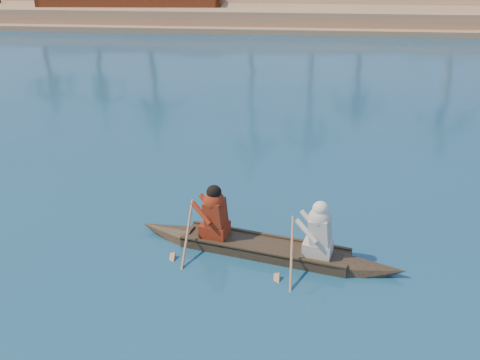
# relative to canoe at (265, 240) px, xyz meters

# --- Properties ---
(ground) EXTENTS (160.00, 160.00, 0.00)m
(ground) POSITION_rel_canoe_xyz_m (-4.13, 4.00, -0.29)
(ground) COLOR navy
(ground) RESTS_ON ground
(shrub_cluster) EXTENTS (100.00, 6.00, 2.40)m
(shrub_cluster) POSITION_rel_canoe_xyz_m (-4.13, 35.50, 0.91)
(shrub_cluster) COLOR #223613
(shrub_cluster) RESTS_ON ground
(canoe) EXTENTS (5.57, 2.06, 1.53)m
(canoe) POSITION_rel_canoe_xyz_m (0.00, 0.00, 0.00)
(canoe) COLOR #3F3422
(canoe) RESTS_ON ground
(barge_mid) EXTENTS (13.30, 5.25, 2.17)m
(barge_mid) POSITION_rel_canoe_xyz_m (-11.22, 31.00, 0.46)
(barge_mid) COLOR maroon
(barge_mid) RESTS_ON ground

